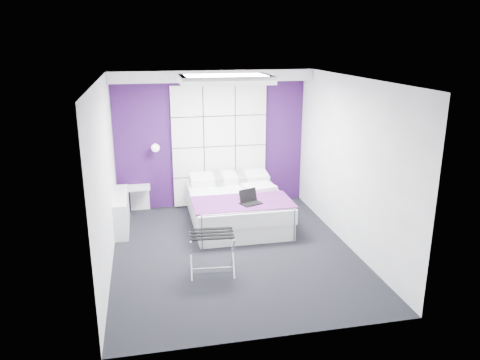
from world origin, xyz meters
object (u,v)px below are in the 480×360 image
Objects in this scene: wall_lamp at (155,147)px; luggage_rack at (212,253)px; radiator at (122,212)px; nightstand at (139,188)px; laptop at (250,200)px; bed at (236,207)px.

luggage_rack is at bearing -76.62° from wall_lamp.
radiator is at bearing -130.10° from wall_lamp.
wall_lamp is 0.38× the size of nightstand.
laptop is at bearing -19.34° from radiator.
nightstand is (-0.34, -0.04, -0.74)m from wall_lamp.
luggage_rack is (-0.70, -1.74, 0.00)m from bed.
bed is (1.97, -0.15, -0.01)m from radiator.
radiator is 2.28m from luggage_rack.
wall_lamp is at bearing 49.90° from radiator.
nightstand is (-1.66, 0.87, 0.19)m from bed.
radiator is 1.97m from bed.
bed reaches higher than luggage_rack.
nightstand is at bearing 118.85° from laptop.
wall_lamp is 0.46× the size of laptop.
nightstand is at bearing 115.78° from luggage_rack.
radiator is 3.03× the size of nightstand.
radiator reaches higher than nightstand.
wall_lamp is 0.08× the size of bed.
laptop is (0.81, 1.16, 0.32)m from luggage_rack.
wall_lamp reaches higher than laptop.
nightstand is 1.22× the size of laptop.
luggage_rack is at bearing -69.71° from nightstand.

